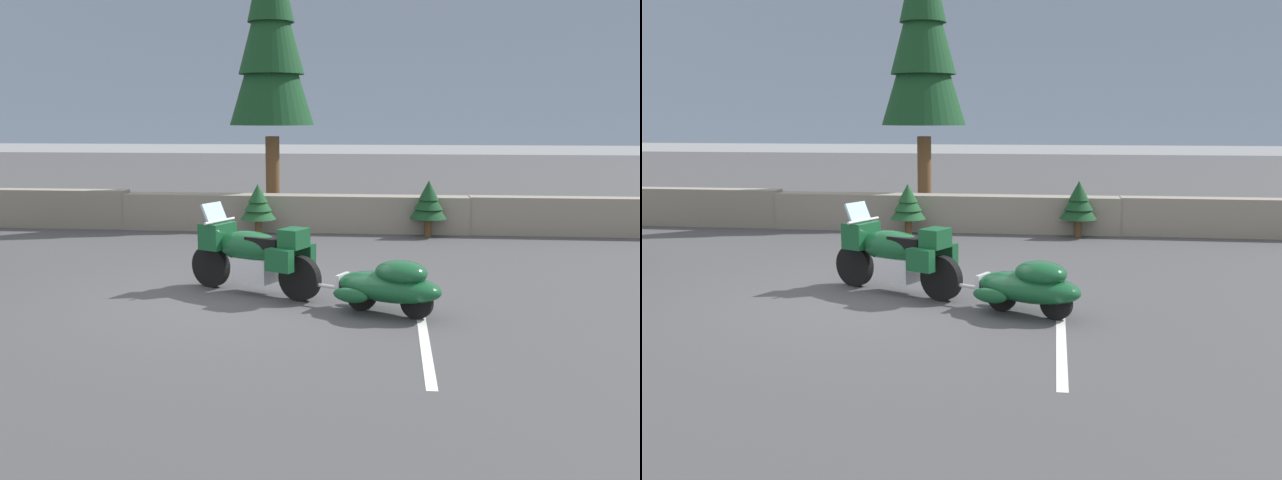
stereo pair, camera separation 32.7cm
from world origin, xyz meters
TOP-DOWN VIEW (x-y plane):
  - ground_plane at (0.00, 0.00)m, footprint 80.00×80.00m
  - stone_guard_wall at (0.06, 6.19)m, footprint 24.00×0.60m
  - distant_ridgeline at (0.00, 96.16)m, footprint 240.00×80.00m
  - touring_motorcycle at (0.17, 0.33)m, footprint 2.15×1.32m
  - car_shaped_trailer at (2.21, -0.63)m, footprint 2.15×1.27m
  - pine_tree_tall at (-0.73, 7.61)m, footprint 2.09×2.09m
  - pine_sapling_near at (-0.71, 5.44)m, footprint 0.80×0.80m
  - pine_sapling_farther at (3.06, 5.73)m, footprint 0.82×0.82m
  - parking_stripe_marker at (2.64, -1.50)m, footprint 0.12×3.60m

SIDE VIEW (x-z plane):
  - ground_plane at x=0.00m, z-range 0.00..0.00m
  - parking_stripe_marker at x=2.64m, z-range 0.00..0.01m
  - car_shaped_trailer at x=2.21m, z-range 0.03..0.79m
  - stone_guard_wall at x=0.06m, z-range -0.02..0.89m
  - touring_motorcycle at x=0.17m, z-range -0.04..1.29m
  - pine_sapling_near at x=-0.71m, z-range 0.14..1.30m
  - pine_sapling_farther at x=3.06m, z-range 0.16..1.40m
  - pine_tree_tall at x=-0.73m, z-range 0.94..8.36m
  - distant_ridgeline at x=0.00m, z-range 0.00..16.00m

